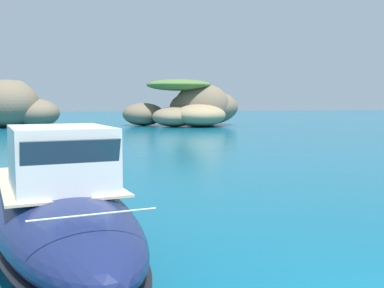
{
  "coord_description": "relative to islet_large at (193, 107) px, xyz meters",
  "views": [
    {
      "loc": [
        -5.99,
        -6.39,
        3.87
      ],
      "look_at": [
        -0.33,
        16.94,
        1.69
      ],
      "focal_mm": 42.77,
      "sensor_mm": 36.0,
      "label": 1
    }
  ],
  "objects": [
    {
      "name": "islet_large",
      "position": [
        0.0,
        0.0,
        0.0
      ],
      "size": [
        22.22,
        19.03,
        7.71
      ],
      "color": "#9E8966",
      "rests_on": "ground"
    },
    {
      "name": "islet_small",
      "position": [
        -28.75,
        3.1,
        0.06
      ],
      "size": [
        16.01,
        17.23,
        7.49
      ],
      "color": "#756651",
      "rests_on": "ground"
    },
    {
      "name": "motorboat_navy",
      "position": [
        -18.9,
        -62.39,
        -2.01
      ],
      "size": [
        5.42,
        11.6,
        3.28
      ],
      "color": "navy",
      "rests_on": "ground"
    }
  ]
}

